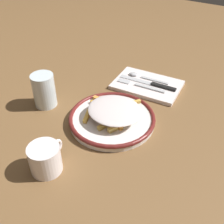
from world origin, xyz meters
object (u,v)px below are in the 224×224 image
Objects in this scene: knife at (152,84)px; spoon at (142,77)px; coffee_mug at (45,159)px; napkin at (147,85)px; fork at (141,86)px; fries_heap at (115,111)px; water_glass at (44,90)px; plate at (112,119)px.

spoon is (0.03, 0.05, 0.00)m from knife.
coffee_mug reaches higher than spoon.
knife is 1.38× the size of spoon.
fork reaches higher than napkin.
napkin is 0.03m from fork.
fries_heap reaches higher than fork.
napkin is 2.11× the size of water_glass.
napkin is at bearing -126.94° from spoon.
coffee_mug reaches higher than plate.
napkin is at bearing 92.27° from knife.
coffee_mug reaches higher than fries_heap.
fries_heap is at bearing -53.88° from plate.
plate is 1.33× the size of fries_heap.
spoon is at bearing -2.36° from coffee_mug.
knife is at bearing -4.98° from fries_heap.
fork is at bearing 3.17° from fries_heap.
plate is 0.24m from water_glass.
knife is at bearing -8.91° from coffee_mug.
fries_heap is 0.20m from fork.
knife is 0.48m from coffee_mug.
spoon is at bearing 7.54° from fries_heap.
water_glass is (-0.27, 0.24, 0.05)m from napkin.
coffee_mug is (-0.24, 0.05, 0.02)m from plate.
water_glass is 0.28m from coffee_mug.
coffee_mug reaches higher than fork.
water_glass is at bearing 97.77° from plate.
water_glass reaches higher than knife.
water_glass reaches higher than plate.
fries_heap is at bearing 175.02° from knife.
knife reaches higher than napkin.
plate is 1.13× the size of napkin.
coffee_mug is (-0.24, 0.05, -0.01)m from fries_heap.
plate is at bearing -174.14° from spoon.
fries_heap is 0.24m from water_glass.
fork is at bearing -157.54° from spoon.
coffee_mug reaches higher than knife.
fork is at bearing 133.38° from knife.
spoon is (0.03, 0.03, 0.01)m from napkin.
fries_heap is at bearing -172.46° from spoon.
fork is 0.33m from water_glass.
spoon is 1.40× the size of water_glass.
spoon reaches higher than napkin.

